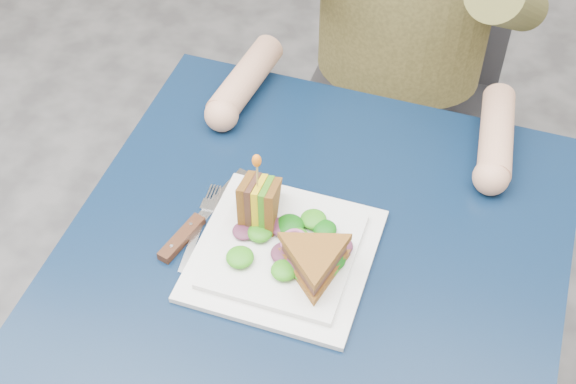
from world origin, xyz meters
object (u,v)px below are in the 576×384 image
(sandwich_flat, at_px, (314,261))
(sandwich_upright, at_px, (258,203))
(chair, at_px, (404,68))
(table, at_px, (312,281))
(knife, at_px, (190,230))
(plate, at_px, (284,253))
(fork, at_px, (198,229))

(sandwich_flat, xyz_separation_m, sandwich_upright, (-0.11, 0.07, 0.01))
(chair, distance_m, sandwich_upright, 0.73)
(table, height_order, sandwich_upright, sandwich_upright)
(knife, bearing_deg, sandwich_flat, -6.53)
(chair, bearing_deg, knife, -104.75)
(plate, height_order, fork, plate)
(sandwich_upright, bearing_deg, chair, 82.18)
(sandwich_flat, distance_m, fork, 0.20)
(knife, bearing_deg, fork, 37.16)
(table, bearing_deg, knife, -171.77)
(table, distance_m, sandwich_upright, 0.16)
(chair, bearing_deg, fork, -104.08)
(table, distance_m, chair, 0.71)
(sandwich_flat, distance_m, sandwich_upright, 0.13)
(plate, relative_size, sandwich_flat, 1.48)
(chair, xyz_separation_m, plate, (-0.04, -0.73, 0.20))
(plate, distance_m, sandwich_flat, 0.07)
(chair, height_order, knife, chair)
(table, xyz_separation_m, chair, (0.00, 0.70, -0.11))
(knife, bearing_deg, chair, 75.25)
(plate, xyz_separation_m, fork, (-0.14, 0.01, -0.01))
(sandwich_flat, bearing_deg, plate, 155.56)
(plate, xyz_separation_m, sandwich_upright, (-0.06, 0.05, 0.05))
(chair, bearing_deg, sandwich_flat, -88.71)
(chair, height_order, sandwich_flat, chair)
(fork, bearing_deg, sandwich_flat, -9.30)
(table, distance_m, knife, 0.21)
(sandwich_flat, bearing_deg, sandwich_upright, 147.62)
(chair, distance_m, sandwich_flat, 0.79)
(sandwich_upright, bearing_deg, sandwich_flat, -32.38)
(sandwich_flat, xyz_separation_m, fork, (-0.20, 0.03, -0.04))
(table, xyz_separation_m, knife, (-0.19, -0.03, 0.09))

